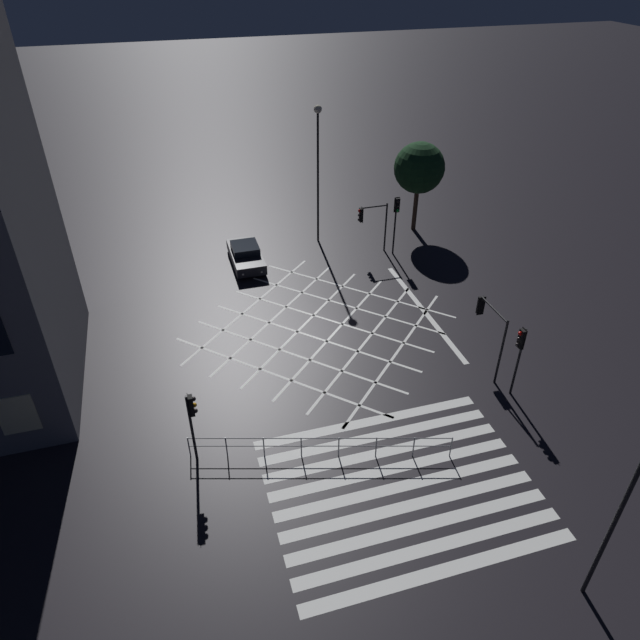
{
  "coord_description": "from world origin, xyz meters",
  "views": [
    {
      "loc": [
        -6.97,
        -23.79,
        17.51
      ],
      "look_at": [
        0.0,
        0.0,
        0.51
      ],
      "focal_mm": 32.0,
      "sensor_mm": 36.0,
      "label": 1
    }
  ],
  "objects": [
    {
      "name": "traffic_light_ne_cross",
      "position": [
        6.95,
        6.69,
        2.8
      ],
      "size": [
        0.36,
        0.39,
        3.92
      ],
      "rotation": [
        0.0,
        0.0,
        -1.57
      ],
      "color": "black",
      "rests_on": "ground_plane"
    },
    {
      "name": "traffic_light_ne_main",
      "position": [
        5.51,
        7.36,
        2.42
      ],
      "size": [
        2.0,
        0.36,
        3.33
      ],
      "rotation": [
        0.0,
        0.0,
        3.14
      ],
      "color": "black",
      "rests_on": "ground_plane"
    },
    {
      "name": "traffic_light_se_cross",
      "position": [
        6.6,
        -5.23,
        2.6
      ],
      "size": [
        0.36,
        2.47,
        3.54
      ],
      "rotation": [
        0.0,
        0.0,
        1.57
      ],
      "color": "black",
      "rests_on": "ground_plane"
    },
    {
      "name": "street_tree_near",
      "position": [
        9.76,
        9.81,
        4.43
      ],
      "size": [
        3.39,
        3.39,
        6.15
      ],
      "color": "#473323",
      "rests_on": "ground_plane"
    },
    {
      "name": "pedestrian_railing",
      "position": [
        -2.52,
        -8.61,
        0.68
      ],
      "size": [
        10.06,
        2.98,
        1.05
      ],
      "rotation": [
        0.0,
        0.0,
        -0.29
      ],
      "color": "gray",
      "rests_on": "ground_plane"
    },
    {
      "name": "street_lamp_east",
      "position": [
        3.98,
        -16.41,
        4.82
      ],
      "size": [
        0.42,
        0.42,
        7.39
      ],
      "color": "black",
      "rests_on": "ground_plane"
    },
    {
      "name": "road_markings",
      "position": [
        0.26,
        -7.18,
        0.0
      ],
      "size": [
        14.94,
        22.26,
        0.01
      ],
      "color": "silver",
      "rests_on": "ground_plane"
    },
    {
      "name": "traffic_light_sw_main",
      "position": [
        -7.2,
        -7.37,
        2.41
      ],
      "size": [
        0.39,
        0.36,
        3.37
      ],
      "color": "black",
      "rests_on": "ground_plane"
    },
    {
      "name": "ground_plane",
      "position": [
        0.0,
        0.0,
        0.0
      ],
      "size": [
        200.0,
        200.0,
        0.0
      ],
      "primitive_type": "plane",
      "color": "black"
    },
    {
      "name": "traffic_light_se_main",
      "position": [
        6.81,
        -7.42,
        2.59
      ],
      "size": [
        0.39,
        0.36,
        3.62
      ],
      "rotation": [
        0.0,
        0.0,
        3.14
      ],
      "color": "black",
      "rests_on": "ground_plane"
    },
    {
      "name": "street_lamp_far",
      "position": [
        2.79,
        9.97,
        6.12
      ],
      "size": [
        0.5,
        0.5,
        8.93
      ],
      "color": "black",
      "rests_on": "ground_plane"
    },
    {
      "name": "waiting_car",
      "position": [
        -2.49,
        8.14,
        0.61
      ],
      "size": [
        1.83,
        4.29,
        1.27
      ],
      "rotation": [
        0.0,
        0.0,
        -1.57
      ],
      "color": "black",
      "rests_on": "ground_plane"
    }
  ]
}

